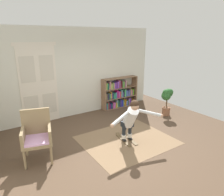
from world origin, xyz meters
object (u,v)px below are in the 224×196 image
wicker_chair (37,134)px  person_skier (131,117)px  potted_plant (167,98)px  skis_pair (126,139)px  bookshelf (119,94)px

wicker_chair → person_skier: 2.19m
potted_plant → skis_pair: (-2.22, -0.66, -0.60)m
potted_plant → skis_pair: size_ratio=1.23×
skis_pair → person_skier: size_ratio=0.53×
potted_plant → person_skier: size_ratio=0.66×
potted_plant → person_skier: person_skier is taller
skis_pair → person_skier: 0.72m
wicker_chair → skis_pair: size_ratio=1.45×
person_skier → bookshelf: bearing=60.7°
wicker_chair → potted_plant: (4.34, 0.26, 0.05)m
potted_plant → skis_pair: bearing=-163.5°
bookshelf → wicker_chair: bookshelf is taller
skis_pair → person_skier: person_skier is taller
wicker_chair → skis_pair: (2.13, -0.40, -0.56)m
person_skier → wicker_chair: bearing=163.9°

